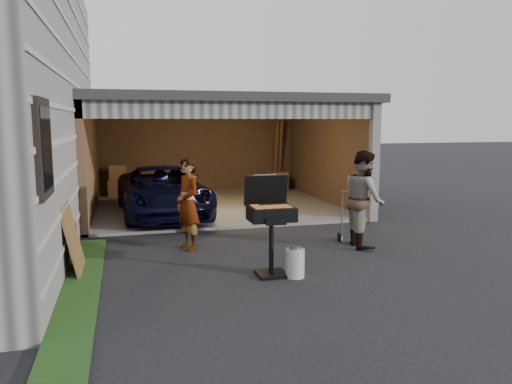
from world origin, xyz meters
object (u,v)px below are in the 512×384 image
(propane_tank, at_px, (295,263))
(plywood_panel, at_px, (73,240))
(bbq_grill, at_px, (271,217))
(hand_truck, at_px, (349,232))
(woman, at_px, (188,204))
(minivan, at_px, (163,194))
(man, at_px, (364,199))

(propane_tank, distance_m, plywood_panel, 3.35)
(bbq_grill, relative_size, hand_truck, 1.52)
(woman, bearing_deg, plywood_panel, -81.59)
(minivan, height_order, woman, woman)
(minivan, height_order, hand_truck, minivan)
(minivan, distance_m, bbq_grill, 5.11)
(woman, distance_m, bbq_grill, 2.08)
(man, distance_m, plywood_panel, 5.03)
(minivan, height_order, propane_tank, minivan)
(man, relative_size, propane_tank, 4.17)
(bbq_grill, xyz_separation_m, hand_truck, (2.06, 1.63, -0.70))
(minivan, xyz_separation_m, plywood_panel, (-1.66, -4.14, -0.05))
(bbq_grill, bearing_deg, minivan, 103.57)
(man, distance_m, propane_tank, 2.42)
(woman, bearing_deg, propane_tank, 12.91)
(propane_tank, height_order, plywood_panel, plywood_panel)
(plywood_panel, bearing_deg, man, 4.65)
(man, bearing_deg, minivan, 49.87)
(minivan, bearing_deg, man, -51.22)
(hand_truck, bearing_deg, woman, -172.15)
(plywood_panel, bearing_deg, propane_tank, -17.93)
(bbq_grill, height_order, propane_tank, bbq_grill)
(hand_truck, bearing_deg, propane_tank, -121.99)
(woman, height_order, man, man)
(bbq_grill, bearing_deg, man, 29.88)
(minivan, relative_size, bbq_grill, 2.81)
(propane_tank, xyz_separation_m, plywood_panel, (-3.17, 1.03, 0.32))
(minivan, bearing_deg, woman, -89.39)
(minivan, distance_m, propane_tank, 5.39)
(man, xyz_separation_m, hand_truck, (-0.09, 0.40, -0.70))
(man, relative_size, plywood_panel, 1.65)
(bbq_grill, height_order, plywood_panel, bbq_grill)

